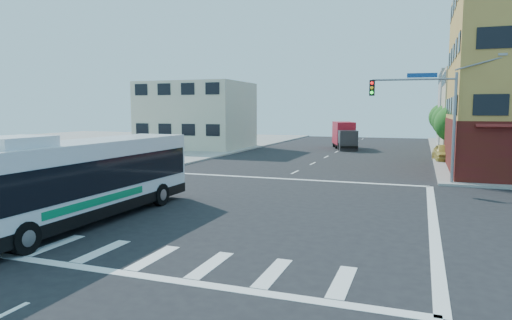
% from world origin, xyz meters
% --- Properties ---
extents(ground, '(120.00, 120.00, 0.00)m').
position_xyz_m(ground, '(0.00, 0.00, 0.00)').
color(ground, black).
rests_on(ground, ground).
extents(sidewalk_nw, '(50.00, 50.00, 0.15)m').
position_xyz_m(sidewalk_nw, '(-35.00, 35.00, 0.07)').
color(sidewalk_nw, gray).
rests_on(sidewalk_nw, ground).
extents(building_east_near, '(12.06, 10.06, 9.00)m').
position_xyz_m(building_east_near, '(16.98, 33.98, 4.51)').
color(building_east_near, tan).
rests_on(building_east_near, ground).
extents(building_east_far, '(12.06, 10.06, 10.00)m').
position_xyz_m(building_east_far, '(16.98, 47.98, 5.01)').
color(building_east_far, '#9A9A95').
rests_on(building_east_far, ground).
extents(building_west, '(12.06, 10.06, 8.00)m').
position_xyz_m(building_west, '(-17.02, 29.98, 4.01)').
color(building_west, beige).
rests_on(building_west, ground).
extents(signal_mast_ne, '(7.91, 1.13, 8.07)m').
position_xyz_m(signal_mast_ne, '(9.08, 10.62, 4.98)').
color(signal_mast_ne, gray).
rests_on(signal_mast_ne, ground).
extents(street_tree_a, '(3.60, 3.60, 5.53)m').
position_xyz_m(street_tree_a, '(11.90, 27.92, 3.59)').
color(street_tree_a, '#341F12').
rests_on(street_tree_a, ground).
extents(street_tree_b, '(3.80, 3.80, 5.79)m').
position_xyz_m(street_tree_b, '(11.90, 35.92, 3.75)').
color(street_tree_b, '#341F12').
rests_on(street_tree_b, ground).
extents(street_tree_c, '(3.40, 3.40, 5.29)m').
position_xyz_m(street_tree_c, '(11.90, 43.92, 3.46)').
color(street_tree_c, '#341F12').
rests_on(street_tree_c, ground).
extents(street_tree_d, '(4.00, 4.00, 6.03)m').
position_xyz_m(street_tree_d, '(11.90, 51.92, 3.88)').
color(street_tree_d, '#341F12').
rests_on(street_tree_d, ground).
extents(transit_bus, '(2.91, 12.76, 3.78)m').
position_xyz_m(transit_bus, '(-4.34, -5.09, 1.85)').
color(transit_bus, black).
rests_on(transit_bus, ground).
extents(box_truck, '(4.13, 7.46, 3.23)m').
position_xyz_m(box_truck, '(0.16, 35.36, 1.56)').
color(box_truck, '#28282D').
rests_on(box_truck, ground).
extents(parked_car, '(2.30, 4.82, 1.59)m').
position_xyz_m(parked_car, '(10.97, 24.81, 0.79)').
color(parked_car, gold).
rests_on(parked_car, ground).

